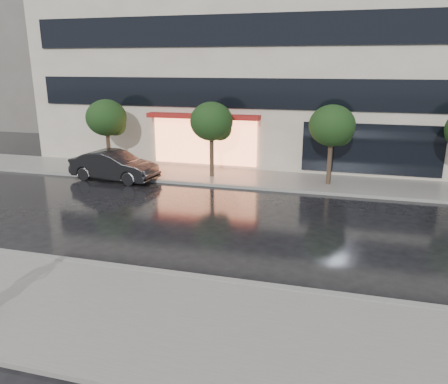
% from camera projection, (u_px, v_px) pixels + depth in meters
% --- Properties ---
extents(ground, '(120.00, 120.00, 0.00)m').
position_uv_depth(ground, '(212.00, 265.00, 13.11)').
color(ground, black).
rests_on(ground, ground).
extents(sidewalk_near, '(60.00, 4.50, 0.12)m').
position_uv_depth(sidewalk_near, '(171.00, 323.00, 10.08)').
color(sidewalk_near, slate).
rests_on(sidewalk_near, ground).
extents(sidewalk_far, '(60.00, 3.50, 0.12)m').
position_uv_depth(sidewalk_far, '(269.00, 180.00, 22.58)').
color(sidewalk_far, slate).
rests_on(sidewalk_far, ground).
extents(curb_near, '(60.00, 0.25, 0.14)m').
position_uv_depth(curb_near, '(201.00, 278.00, 12.16)').
color(curb_near, gray).
rests_on(curb_near, ground).
extents(curb_far, '(60.00, 0.25, 0.14)m').
position_uv_depth(curb_far, '(263.00, 188.00, 20.96)').
color(curb_far, gray).
rests_on(curb_far, ground).
extents(office_building, '(30.00, 12.76, 18.00)m').
position_uv_depth(office_building, '(294.00, 11.00, 27.21)').
color(office_building, beige).
rests_on(office_building, ground).
extents(bg_building_left, '(14.00, 10.00, 12.00)m').
position_uv_depth(bg_building_left, '(14.00, 62.00, 42.55)').
color(bg_building_left, '#59544F').
rests_on(bg_building_left, ground).
extents(tree_far_west, '(2.20, 2.20, 3.99)m').
position_uv_depth(tree_far_west, '(108.00, 119.00, 23.82)').
color(tree_far_west, '#33261C').
rests_on(tree_far_west, ground).
extents(tree_mid_west, '(2.20, 2.20, 3.99)m').
position_uv_depth(tree_mid_west, '(213.00, 123.00, 22.31)').
color(tree_mid_west, '#33261C').
rests_on(tree_mid_west, ground).
extents(tree_mid_east, '(2.20, 2.20, 3.99)m').
position_uv_depth(tree_mid_east, '(333.00, 127.00, 20.80)').
color(tree_mid_east, '#33261C').
rests_on(tree_mid_east, ground).
extents(parked_car, '(4.79, 2.16, 1.53)m').
position_uv_depth(parked_car, '(114.00, 166.00, 22.53)').
color(parked_car, black).
rests_on(parked_car, ground).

